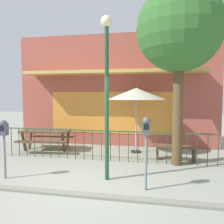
{
  "coord_description": "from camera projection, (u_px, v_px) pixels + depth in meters",
  "views": [
    {
      "loc": [
        1.68,
        -4.72,
        2.09
      ],
      "look_at": [
        0.27,
        2.57,
        1.52
      ],
      "focal_mm": 36.51,
      "sensor_mm": 36.0,
      "label": 1
    }
  ],
  "objects": [
    {
      "name": "patio_fence_front",
      "position": [
        101.0,
        140.0,
        7.17
      ],
      "size": [
        6.94,
        0.04,
        0.97
      ],
      "color": "#2C4E2F",
      "rests_on": "ground"
    },
    {
      "name": "picnic_table_left",
      "position": [
        46.0,
        134.0,
        8.47
      ],
      "size": [
        1.93,
        1.54,
        0.79
      ],
      "color": "brown",
      "rests_on": "ground"
    },
    {
      "name": "street_tree",
      "position": [
        180.0,
        30.0,
        6.5
      ],
      "size": [
        2.48,
        2.48,
        5.21
      ],
      "color": "brown",
      "rests_on": "ground"
    },
    {
      "name": "curb_edge",
      "position": [
        72.0,
        195.0,
        4.73
      ],
      "size": [
        11.53,
        0.2,
        0.11
      ],
      "primitive_type": "cube",
      "color": "gray",
      "rests_on": "ground"
    },
    {
      "name": "pub_storefront",
      "position": [
        115.0,
        90.0,
        9.44
      ],
      "size": [
        8.23,
        1.45,
        4.54
      ],
      "color": "brown",
      "rests_on": "ground"
    },
    {
      "name": "parking_meter_near",
      "position": [
        4.0,
        133.0,
        5.6
      ],
      "size": [
        0.18,
        0.17,
        1.47
      ],
      "color": "slate",
      "rests_on": "ground"
    },
    {
      "name": "patio_bench",
      "position": [
        175.0,
        149.0,
        7.21
      ],
      "size": [
        1.43,
        0.49,
        0.48
      ],
      "color": "brown",
      "rests_on": "ground"
    },
    {
      "name": "ground",
      "position": [
        79.0,
        188.0,
        5.11
      ],
      "size": [
        40.0,
        40.0,
        0.0
      ],
      "primitive_type": "plane",
      "color": "gray"
    },
    {
      "name": "parking_meter_far",
      "position": [
        146.0,
        134.0,
        4.9
      ],
      "size": [
        0.18,
        0.17,
        1.61
      ],
      "color": "slate",
      "rests_on": "ground"
    },
    {
      "name": "patio_umbrella",
      "position": [
        136.0,
        94.0,
        8.1
      ],
      "size": [
        2.05,
        2.05,
        2.33
      ],
      "color": "black",
      "rests_on": "ground"
    },
    {
      "name": "street_lamp",
      "position": [
        107.0,
        74.0,
        5.42
      ],
      "size": [
        0.28,
        0.28,
        3.94
      ],
      "color": "#1F4A2D",
      "rests_on": "ground"
    }
  ]
}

